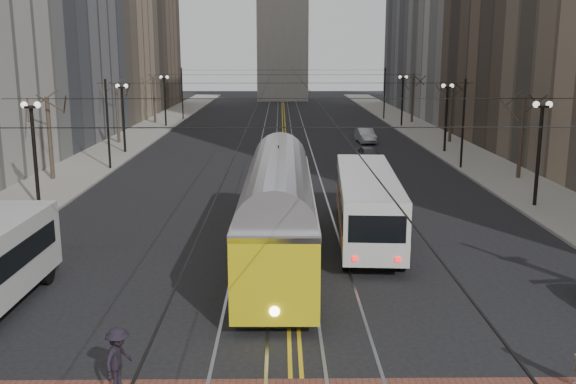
{
  "coord_description": "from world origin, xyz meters",
  "views": [
    {
      "loc": [
        -0.39,
        -16.45,
        8.4
      ],
      "look_at": [
        -0.1,
        8.43,
        3.0
      ],
      "focal_mm": 40.0,
      "sensor_mm": 36.0,
      "label": 1
    }
  ],
  "objects_px": {
    "sedan_silver": "(365,136)",
    "streetcar": "(278,221)",
    "rear_bus": "(367,206)",
    "pedestrian_d": "(118,359)",
    "sedan_grey": "(369,156)",
    "cargo_van": "(377,216)"
  },
  "relations": [
    {
      "from": "sedan_silver",
      "to": "streetcar",
      "type": "bearing_deg",
      "value": -107.57
    },
    {
      "from": "sedan_grey",
      "to": "streetcar",
      "type": "bearing_deg",
      "value": -110.92
    },
    {
      "from": "pedestrian_d",
      "to": "sedan_silver",
      "type": "bearing_deg",
      "value": 1.64
    },
    {
      "from": "streetcar",
      "to": "sedan_grey",
      "type": "relative_size",
      "value": 3.69
    },
    {
      "from": "sedan_grey",
      "to": "sedan_silver",
      "type": "height_order",
      "value": "sedan_silver"
    },
    {
      "from": "streetcar",
      "to": "rear_bus",
      "type": "distance_m",
      "value": 5.35
    },
    {
      "from": "streetcar",
      "to": "sedan_silver",
      "type": "height_order",
      "value": "streetcar"
    },
    {
      "from": "rear_bus",
      "to": "cargo_van",
      "type": "bearing_deg",
      "value": -39.16
    },
    {
      "from": "rear_bus",
      "to": "sedan_silver",
      "type": "distance_m",
      "value": 32.56
    },
    {
      "from": "streetcar",
      "to": "sedan_silver",
      "type": "relative_size",
      "value": 3.54
    },
    {
      "from": "rear_bus",
      "to": "sedan_silver",
      "type": "height_order",
      "value": "rear_bus"
    },
    {
      "from": "rear_bus",
      "to": "sedan_grey",
      "type": "xyz_separation_m",
      "value": [
        2.86,
        20.08,
        -0.83
      ]
    },
    {
      "from": "cargo_van",
      "to": "sedan_grey",
      "type": "xyz_separation_m",
      "value": [
        2.43,
        20.48,
        -0.47
      ]
    },
    {
      "from": "streetcar",
      "to": "rear_bus",
      "type": "xyz_separation_m",
      "value": [
        4.07,
        3.46,
        -0.22
      ]
    },
    {
      "from": "rear_bus",
      "to": "sedan_grey",
      "type": "relative_size",
      "value": 2.9
    },
    {
      "from": "streetcar",
      "to": "sedan_grey",
      "type": "xyz_separation_m",
      "value": [
        6.93,
        23.54,
        -1.05
      ]
    },
    {
      "from": "rear_bus",
      "to": "sedan_silver",
      "type": "xyz_separation_m",
      "value": [
        4.15,
        32.28,
        -0.82
      ]
    },
    {
      "from": "sedan_silver",
      "to": "rear_bus",
      "type": "bearing_deg",
      "value": -101.94
    },
    {
      "from": "streetcar",
      "to": "rear_bus",
      "type": "height_order",
      "value": "streetcar"
    },
    {
      "from": "sedan_silver",
      "to": "pedestrian_d",
      "type": "bearing_deg",
      "value": -109.5
    },
    {
      "from": "streetcar",
      "to": "cargo_van",
      "type": "height_order",
      "value": "streetcar"
    },
    {
      "from": "rear_bus",
      "to": "streetcar",
      "type": "bearing_deg",
      "value": -135.8
    }
  ]
}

